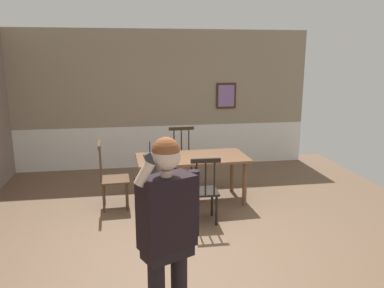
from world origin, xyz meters
TOP-DOWN VIEW (x-y plane):
  - ground_plane at (0.00, 0.00)m, footprint 7.59×7.59m
  - room_back_partition at (0.00, 3.45)m, footprint 6.18×0.17m
  - dining_table at (0.27, 1.27)m, footprint 1.79×0.93m
  - chair_near_window at (-1.00, 1.23)m, footprint 0.46×0.46m
  - chair_by_doorway at (0.30, 0.46)m, footprint 0.42×0.42m
  - chair_at_table_head at (0.24, 2.10)m, footprint 0.48×0.48m
  - person_figure at (-0.42, -1.73)m, footprint 0.54×0.40m

SIDE VIEW (x-z plane):
  - ground_plane at x=0.00m, z-range 0.00..0.00m
  - chair_by_doorway at x=0.30m, z-range -0.02..0.97m
  - chair_near_window at x=-1.00m, z-range -0.03..1.02m
  - chair_at_table_head at x=0.24m, z-range -0.04..1.02m
  - dining_table at x=0.27m, z-range 0.29..1.04m
  - person_figure at x=-0.42m, z-range 0.14..1.88m
  - room_back_partition at x=0.00m, z-range -0.05..2.80m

